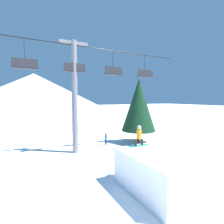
{
  "coord_description": "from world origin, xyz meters",
  "views": [
    {
      "loc": [
        -5.59,
        -5.71,
        4.79
      ],
      "look_at": [
        0.5,
        5.99,
        3.74
      ],
      "focal_mm": 28.0,
      "sensor_mm": 36.0,
      "label": 1
    }
  ],
  "objects_px": {
    "snow_ramp": "(158,173)",
    "snowboarder": "(139,136)",
    "distant_skier": "(106,138)",
    "pine_tree_near": "(139,105)"
  },
  "relations": [
    {
      "from": "distant_skier",
      "to": "snowboarder",
      "type": "bearing_deg",
      "value": -100.78
    },
    {
      "from": "snow_ramp",
      "to": "snowboarder",
      "type": "bearing_deg",
      "value": 88.12
    },
    {
      "from": "snowboarder",
      "to": "distant_skier",
      "type": "height_order",
      "value": "snowboarder"
    },
    {
      "from": "snow_ramp",
      "to": "distant_skier",
      "type": "distance_m",
      "value": 9.51
    },
    {
      "from": "snow_ramp",
      "to": "pine_tree_near",
      "type": "bearing_deg",
      "value": 59.74
    },
    {
      "from": "pine_tree_near",
      "to": "distant_skier",
      "type": "height_order",
      "value": "pine_tree_near"
    },
    {
      "from": "pine_tree_near",
      "to": "distant_skier",
      "type": "bearing_deg",
      "value": 164.74
    },
    {
      "from": "snowboarder",
      "to": "pine_tree_near",
      "type": "relative_size",
      "value": 0.19
    },
    {
      "from": "snow_ramp",
      "to": "snowboarder",
      "type": "xyz_separation_m",
      "value": [
        0.06,
        1.71,
        1.6
      ]
    },
    {
      "from": "snow_ramp",
      "to": "pine_tree_near",
      "type": "height_order",
      "value": "pine_tree_near"
    }
  ]
}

